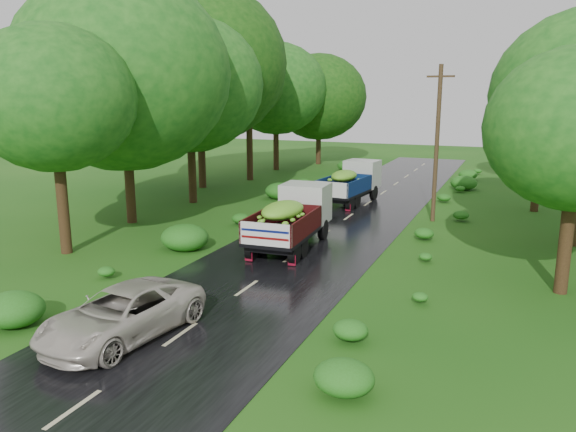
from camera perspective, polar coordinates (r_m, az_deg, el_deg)
The scene contains 10 objects.
ground at distance 15.88m, azimuth -10.87°, elevation -11.77°, with size 120.00×120.00×0.00m, color #164C10.
road at distance 19.93m, azimuth -2.93°, elevation -6.44°, with size 6.50×80.00×0.02m, color black.
road_lines at distance 20.78m, azimuth -1.74°, elevation -5.59°, with size 0.12×69.60×0.00m.
truck_near at distance 23.71m, azimuth 0.51°, elevation 0.11°, with size 2.38×5.95×2.46m.
truck_far at distance 33.61m, azimuth 6.50°, elevation 3.61°, with size 2.53×5.80×2.37m.
car at distance 15.80m, azimuth -16.49°, elevation -9.48°, with size 2.23×4.83×1.34m, color beige.
utility_pole at distance 29.13m, azimuth 14.89°, elevation 7.23°, with size 1.36×0.32×7.81m.
trees_left at distance 37.79m, azimuth -6.97°, elevation 13.24°, with size 7.57×35.48×10.53m.
trees_right at distance 32.33m, azimuth 26.25°, elevation 9.99°, with size 4.94×32.42×8.11m.
shrubs at distance 27.92m, azimuth 5.02°, elevation -0.24°, with size 11.90×44.00×0.70m.
Camera 1 is at (8.16, -12.00, 6.45)m, focal length 35.00 mm.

